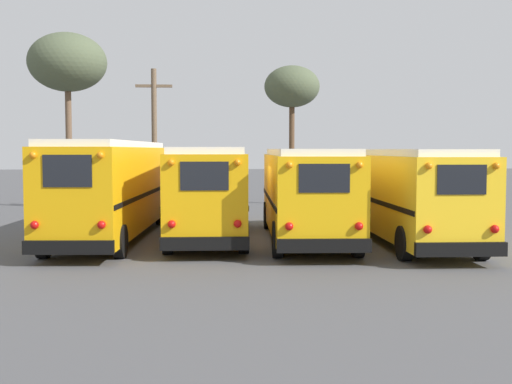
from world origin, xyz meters
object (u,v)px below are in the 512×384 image
(school_bus_3, at_px, (407,192))
(bare_tree_0, at_px, (292,88))
(school_bus_0, at_px, (112,186))
(utility_pole, at_px, (154,137))
(school_bus_2, at_px, (306,191))
(school_bus_1, at_px, (208,189))
(bare_tree_1, at_px, (67,63))

(school_bus_3, bearing_deg, bare_tree_0, 97.26)
(school_bus_0, height_order, utility_pole, utility_pole)
(school_bus_2, relative_size, utility_pole, 1.35)
(school_bus_2, bearing_deg, school_bus_0, 170.47)
(school_bus_1, distance_m, bare_tree_0, 14.91)
(utility_pole, bearing_deg, school_bus_0, -93.33)
(school_bus_2, relative_size, bare_tree_0, 1.23)
(school_bus_1, relative_size, school_bus_3, 1.03)
(school_bus_1, bearing_deg, school_bus_3, -14.81)
(school_bus_3, xyz_separation_m, bare_tree_0, (-1.92, 15.07, 4.80))
(school_bus_0, bearing_deg, bare_tree_0, 59.74)
(school_bus_1, xyz_separation_m, bare_tree_0, (4.61, 13.35, 4.77))
(school_bus_0, bearing_deg, school_bus_1, 2.48)
(school_bus_3, bearing_deg, utility_pole, 128.68)
(bare_tree_0, bearing_deg, utility_pole, -153.95)
(school_bus_0, distance_m, school_bus_3, 9.92)
(school_bus_2, distance_m, bare_tree_1, 17.58)
(school_bus_1, height_order, bare_tree_0, bare_tree_0)
(school_bus_2, bearing_deg, utility_pole, 118.36)
(bare_tree_1, bearing_deg, school_bus_3, -44.06)
(school_bus_2, xyz_separation_m, utility_pole, (-5.95, 11.02, 2.01))
(school_bus_1, distance_m, school_bus_3, 6.75)
(school_bus_0, relative_size, school_bus_3, 1.12)
(school_bus_0, bearing_deg, school_bus_3, -9.19)
(bare_tree_0, bearing_deg, school_bus_2, -95.27)
(school_bus_3, height_order, bare_tree_1, bare_tree_1)
(school_bus_0, xyz_separation_m, school_bus_3, (9.79, -1.58, -0.13))
(utility_pole, relative_size, bare_tree_0, 0.91)
(school_bus_2, xyz_separation_m, bare_tree_0, (1.34, 14.59, 4.78))
(school_bus_3, xyz_separation_m, bare_tree_1, (-13.77, 13.33, 5.82))
(school_bus_1, bearing_deg, school_bus_2, -20.76)
(school_bus_0, xyz_separation_m, utility_pole, (0.58, 9.93, 1.89))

